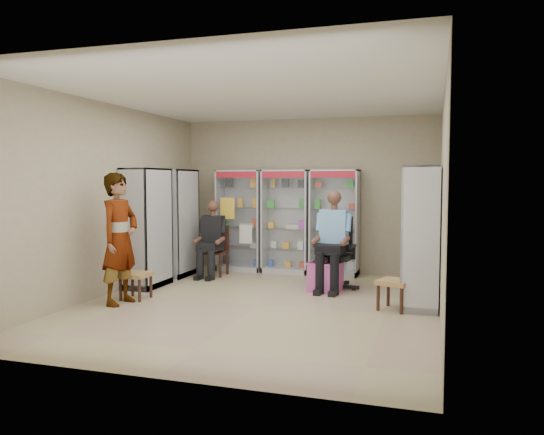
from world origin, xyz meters
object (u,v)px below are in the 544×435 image
(cabinet_back_right, at_px, (335,223))
(woven_stool_b, at_px, (136,286))
(cabinet_right_near, at_px, (421,237))
(cabinet_left_far, at_px, (177,223))
(standing_man, at_px, (120,239))
(seated_shopkeeper, at_px, (334,243))
(cabinet_back_mid, at_px, (286,221))
(cabinet_right_far, at_px, (423,230))
(office_chair, at_px, (335,253))
(wooden_chair, at_px, (215,251))
(cabinet_back_left, at_px, (241,220))
(cabinet_left_near, at_px, (147,228))
(woven_stool_a, at_px, (395,295))
(pink_trunk, at_px, (325,276))

(cabinet_back_right, distance_m, woven_stool_b, 3.94)
(cabinet_right_near, relative_size, cabinet_left_far, 1.00)
(standing_man, bearing_deg, seated_shopkeeper, -49.60)
(cabinet_back_mid, relative_size, cabinet_left_far, 1.00)
(cabinet_right_near, bearing_deg, cabinet_left_far, 73.75)
(cabinet_right_far, relative_size, office_chair, 1.67)
(wooden_chair, height_order, woven_stool_b, wooden_chair)
(cabinet_right_near, height_order, woven_stool_b, cabinet_right_near)
(cabinet_back_left, distance_m, woven_stool_b, 3.10)
(cabinet_left_near, relative_size, wooden_chair, 2.13)
(cabinet_left_near, bearing_deg, wooden_chair, 152.39)
(cabinet_right_near, distance_m, cabinet_left_near, 4.46)
(office_chair, bearing_deg, cabinet_left_far, 177.94)
(cabinet_back_right, xyz_separation_m, wooden_chair, (-2.15, -0.73, -0.53))
(office_chair, bearing_deg, cabinet_left_near, -161.82)
(office_chair, bearing_deg, cabinet_right_far, 11.34)
(cabinet_left_far, height_order, cabinet_left_near, same)
(cabinet_back_right, height_order, office_chair, cabinet_back_right)
(cabinet_back_left, relative_size, cabinet_left_far, 1.00)
(cabinet_back_mid, distance_m, woven_stool_a, 3.44)
(cabinet_right_near, bearing_deg, cabinet_back_right, 36.16)
(cabinet_left_far, bearing_deg, standing_man, 6.94)
(cabinet_left_near, relative_size, woven_stool_a, 4.74)
(cabinet_back_left, distance_m, seated_shopkeeper, 2.54)
(cabinet_right_far, bearing_deg, seated_shopkeeper, 98.69)
(cabinet_right_near, relative_size, woven_stool_a, 4.74)
(office_chair, relative_size, woven_stool_b, 2.98)
(woven_stool_a, bearing_deg, cabinet_back_mid, 132.23)
(woven_stool_a, xyz_separation_m, standing_man, (-3.84, -0.79, 0.74))
(cabinet_back_right, height_order, seated_shopkeeper, cabinet_back_right)
(cabinet_back_right, relative_size, wooden_chair, 2.13)
(wooden_chair, distance_m, woven_stool_a, 3.88)
(seated_shopkeeper, bearing_deg, woven_stool_b, -145.19)
(cabinet_back_mid, xyz_separation_m, woven_stool_a, (2.25, -2.48, -0.79))
(cabinet_right_far, bearing_deg, cabinet_left_near, 101.41)
(cabinet_back_mid, xyz_separation_m, seated_shopkeeper, (1.19, -1.34, -0.24))
(wooden_chair, relative_size, woven_stool_b, 2.33)
(cabinet_back_mid, relative_size, cabinet_back_right, 1.00)
(cabinet_right_near, bearing_deg, woven_stool_a, 127.00)
(pink_trunk, bearing_deg, office_chair, 63.32)
(wooden_chair, distance_m, standing_man, 2.62)
(cabinet_back_left, height_order, woven_stool_b, cabinet_back_left)
(cabinet_back_mid, relative_size, office_chair, 1.67)
(wooden_chair, relative_size, seated_shopkeeper, 0.62)
(cabinet_back_left, xyz_separation_m, woven_stool_b, (-0.60, -2.93, -0.80))
(cabinet_left_far, distance_m, cabinet_left_near, 1.10)
(cabinet_back_mid, height_order, cabinet_back_right, same)
(cabinet_right_near, bearing_deg, wooden_chair, 68.36)
(cabinet_back_right, relative_size, cabinet_right_near, 1.00)
(wooden_chair, bearing_deg, cabinet_left_far, -163.61)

